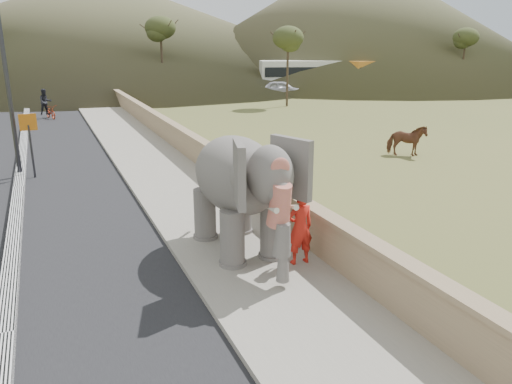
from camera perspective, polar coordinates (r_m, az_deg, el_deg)
ground at (r=10.21m, az=2.86°, el=-11.95°), size 160.00×160.00×0.00m
road at (r=18.70m, az=-25.42°, el=0.00°), size 7.00×120.00×0.03m
median at (r=18.68m, az=-25.46°, el=0.28°), size 0.35×120.00×0.22m
walkway at (r=19.07m, az=-10.36°, el=1.89°), size 3.00×120.00×0.15m
parapet at (r=19.37m, az=-5.68°, el=3.76°), size 0.30×120.00×1.10m
lamppost at (r=20.12m, az=-26.16°, el=15.11°), size 1.76×0.36×8.00m
signboard at (r=20.07m, az=-24.46°, el=5.98°), size 0.60×0.08×2.40m
cow at (r=23.16m, az=16.83°, el=5.65°), size 1.79×1.52×1.39m
distant_car at (r=46.93m, az=2.98°, el=11.73°), size 4.55×3.29×1.44m
bus_white at (r=50.40m, az=6.92°, el=12.93°), size 11.26×5.52×3.10m
bus_orange at (r=53.14m, az=15.33°, el=12.67°), size 11.19×3.54×3.10m
hill_right at (r=72.17m, az=11.14°, el=19.03°), size 56.00×56.00×16.00m
hill_far at (r=78.56m, az=-17.41°, el=17.67°), size 80.00×80.00×14.00m
elephant_and_man at (r=11.65m, az=-2.11°, el=0.10°), size 2.32×3.99×2.83m
motorcyclist at (r=35.83m, az=-22.68°, el=8.96°), size 1.25×1.79×1.95m
trees at (r=40.07m, az=-19.41°, el=14.45°), size 47.36×45.47×9.17m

